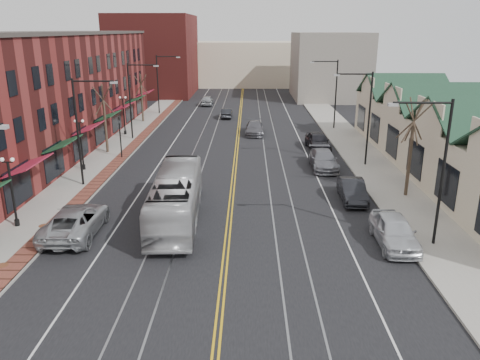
{
  "coord_description": "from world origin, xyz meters",
  "views": [
    {
      "loc": [
        1.17,
        -17.86,
        11.49
      ],
      "look_at": [
        0.64,
        11.53,
        2.0
      ],
      "focal_mm": 35.0,
      "sensor_mm": 36.0,
      "label": 1
    }
  ],
  "objects_px": {
    "parked_car_a": "(394,231)",
    "parked_car_d": "(318,141)",
    "parked_car_b": "(352,190)",
    "transit_bus": "(176,197)",
    "parked_suv": "(76,221)",
    "parked_car_c": "(323,160)"
  },
  "relations": [
    {
      "from": "parked_suv",
      "to": "transit_bus",
      "type": "bearing_deg",
      "value": -159.73
    },
    {
      "from": "transit_bus",
      "to": "parked_car_a",
      "type": "bearing_deg",
      "value": 162.37
    },
    {
      "from": "parked_car_a",
      "to": "parked_car_b",
      "type": "xyz_separation_m",
      "value": [
        -0.83,
        7.09,
        -0.09
      ]
    },
    {
      "from": "parked_car_b",
      "to": "parked_car_c",
      "type": "xyz_separation_m",
      "value": [
        -0.82,
        8.0,
        0.03
      ]
    },
    {
      "from": "transit_bus",
      "to": "parked_car_d",
      "type": "height_order",
      "value": "transit_bus"
    },
    {
      "from": "parked_car_d",
      "to": "parked_car_a",
      "type": "bearing_deg",
      "value": -91.16
    },
    {
      "from": "parked_suv",
      "to": "parked_car_d",
      "type": "xyz_separation_m",
      "value": [
        17.02,
        20.82,
        0.0
      ]
    },
    {
      "from": "parked_car_a",
      "to": "parked_car_c",
      "type": "relative_size",
      "value": 0.92
    },
    {
      "from": "transit_bus",
      "to": "parked_car_a",
      "type": "distance_m",
      "value": 13.03
    },
    {
      "from": "parked_car_b",
      "to": "parked_car_d",
      "type": "distance_m",
      "value": 14.82
    },
    {
      "from": "parked_car_a",
      "to": "parked_car_b",
      "type": "height_order",
      "value": "parked_car_a"
    },
    {
      "from": "parked_car_d",
      "to": "parked_car_b",
      "type": "bearing_deg",
      "value": -92.9
    },
    {
      "from": "parked_car_a",
      "to": "parked_car_d",
      "type": "bearing_deg",
      "value": 93.82
    },
    {
      "from": "parked_car_b",
      "to": "transit_bus",
      "type": "bearing_deg",
      "value": -159.92
    },
    {
      "from": "parked_suv",
      "to": "parked_car_c",
      "type": "distance_m",
      "value": 21.67
    },
    {
      "from": "transit_bus",
      "to": "parked_car_b",
      "type": "relative_size",
      "value": 2.44
    },
    {
      "from": "parked_car_b",
      "to": "parked_car_a",
      "type": "bearing_deg",
      "value": -81.14
    },
    {
      "from": "transit_bus",
      "to": "parked_car_b",
      "type": "distance_m",
      "value": 12.38
    },
    {
      "from": "parked_suv",
      "to": "parked_car_a",
      "type": "bearing_deg",
      "value": 175.28
    },
    {
      "from": "parked_suv",
      "to": "parked_car_d",
      "type": "bearing_deg",
      "value": -130.56
    },
    {
      "from": "parked_suv",
      "to": "parked_car_b",
      "type": "distance_m",
      "value": 18.36
    },
    {
      "from": "parked_car_a",
      "to": "parked_car_c",
      "type": "height_order",
      "value": "parked_car_a"
    }
  ]
}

